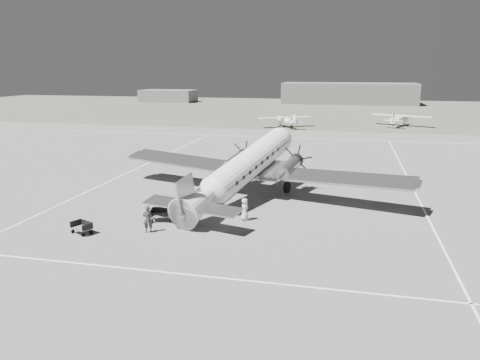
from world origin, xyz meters
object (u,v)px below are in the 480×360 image
light_plane_left (286,122)px  light_plane_right (400,120)px  hangar_main (349,93)px  ground_crew (148,219)px  dc3_airliner (245,169)px  ramp_agent (173,207)px  passenger (245,209)px  baggage_cart_far (82,228)px  shed_secondary (168,96)px  baggage_cart_near (162,215)px

light_plane_left → light_plane_right: bearing=-12.0°
hangar_main → ground_crew: (-12.78, -128.00, -2.33)m
hangar_main → dc3_airliner: 118.30m
ramp_agent → passenger: passenger is taller
baggage_cart_far → passenger: passenger is taller
shed_secondary → light_plane_right: bearing=-37.5°
light_plane_right → passenger: 66.95m
shed_secondary → ramp_agent: size_ratio=12.22×
light_plane_left → ground_crew: bearing=-121.4°
ground_crew → passenger: ground_crew is taller
hangar_main → light_plane_left: hangar_main is taller
ramp_agent → baggage_cart_far: bearing=146.2°
shed_secondary → baggage_cart_near: 129.37m
baggage_cart_near → hangar_main: bearing=71.3°
baggage_cart_near → ramp_agent: 1.44m
baggage_cart_near → ground_crew: bearing=-102.7°
light_plane_left → baggage_cart_far: size_ratio=7.26×
shed_secondary → dc3_airliner: bearing=-65.3°
ramp_agent → passenger: size_ratio=0.85×
shed_secondary → light_plane_left: shed_secondary is taller
ground_crew → dc3_airliner: bearing=-138.1°
shed_secondary → ground_crew: bearing=-69.0°
hangar_main → ramp_agent: hangar_main is taller
light_plane_left → ground_crew: 61.70m
hangar_main → baggage_cart_far: 130.50m
shed_secondary → baggage_cart_near: bearing=-68.6°
light_plane_left → passenger: 57.70m
ground_crew → passenger: 7.35m
baggage_cart_far → passenger: 11.84m
dc3_airliner → passenger: dc3_airliner is taller
light_plane_right → ramp_agent: size_ratio=8.08×
hangar_main → baggage_cart_near: size_ratio=24.34×
dc3_airliner → ground_crew: 11.20m
hangar_main → light_plane_right: 60.10m
shed_secondary → passenger: 130.23m
baggage_cart_near → ground_crew: ground_crew is taller
dc3_airliner → passenger: bearing=-62.8°
shed_secondary → dc3_airliner: (52.02, -113.03, 0.72)m
light_plane_left → passenger: (4.62, -57.51, -0.28)m
light_plane_right → shed_secondary: bearing=164.5°
light_plane_left → passenger: light_plane_left is taller
baggage_cart_near → ramp_agent: ramp_agent is taller
light_plane_right → ground_crew: 72.69m
light_plane_right → baggage_cart_near: bearing=-87.4°
dc3_airliner → passenger: 6.22m
hangar_main → ground_crew: size_ratio=21.57×
dc3_airliner → ramp_agent: (-4.43, -6.05, -1.99)m
ramp_agent → light_plane_right: bearing=-10.9°
shed_secondary → baggage_cart_far: (42.79, -124.33, -1.57)m
light_plane_right → ground_crew: (-23.30, -68.86, -0.26)m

